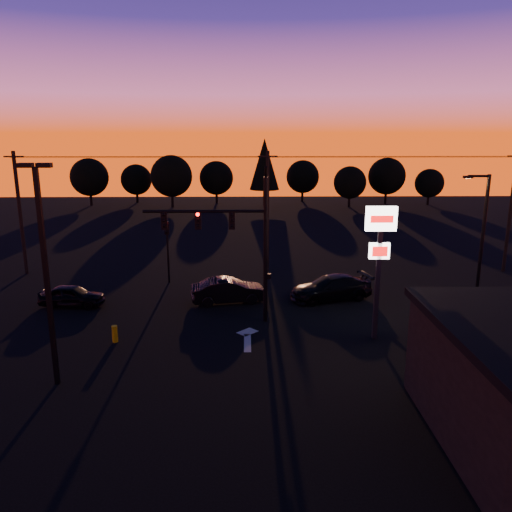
{
  "coord_description": "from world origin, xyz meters",
  "views": [
    {
      "loc": [
        0.5,
        -22.21,
        10.24
      ],
      "look_at": [
        1.0,
        5.0,
        3.5
      ],
      "focal_mm": 35.0,
      "sensor_mm": 36.0,
      "label": 1
    }
  ],
  "objects_px": {
    "secondary_signal": "(167,243)",
    "pylon_sign": "(380,245)",
    "bollard": "(115,334)",
    "suv_parked": "(489,357)",
    "parking_lot_light": "(45,262)",
    "car_mid": "(229,291)",
    "car_right": "(331,288)",
    "car_left": "(72,296)",
    "streetlight": "(481,237)",
    "traffic_signal_mast": "(236,235)"
  },
  "relations": [
    {
      "from": "secondary_signal",
      "to": "pylon_sign",
      "type": "relative_size",
      "value": 0.64
    },
    {
      "from": "bollard",
      "to": "suv_parked",
      "type": "xyz_separation_m",
      "value": [
        17.19,
        -3.65,
        0.32
      ]
    },
    {
      "from": "secondary_signal",
      "to": "parking_lot_light",
      "type": "bearing_deg",
      "value": -99.79
    },
    {
      "from": "parking_lot_light",
      "to": "car_mid",
      "type": "bearing_deg",
      "value": 56.14
    },
    {
      "from": "pylon_sign",
      "to": "bollard",
      "type": "distance_m",
      "value": 13.91
    },
    {
      "from": "car_mid",
      "to": "suv_parked",
      "type": "height_order",
      "value": "car_mid"
    },
    {
      "from": "parking_lot_light",
      "to": "suv_parked",
      "type": "xyz_separation_m",
      "value": [
        18.52,
        0.61,
        -4.52
      ]
    },
    {
      "from": "car_mid",
      "to": "car_right",
      "type": "height_order",
      "value": "car_mid"
    },
    {
      "from": "parking_lot_light",
      "to": "car_left",
      "type": "distance_m",
      "value": 11.03
    },
    {
      "from": "streetlight",
      "to": "traffic_signal_mast",
      "type": "bearing_deg",
      "value": -173.86
    },
    {
      "from": "streetlight",
      "to": "bollard",
      "type": "height_order",
      "value": "streetlight"
    },
    {
      "from": "parking_lot_light",
      "to": "streetlight",
      "type": "relative_size",
      "value": 1.14
    },
    {
      "from": "secondary_signal",
      "to": "pylon_sign",
      "type": "xyz_separation_m",
      "value": [
        12.0,
        -9.99,
        2.05
      ]
    },
    {
      "from": "parking_lot_light",
      "to": "car_right",
      "type": "height_order",
      "value": "parking_lot_light"
    },
    {
      "from": "parking_lot_light",
      "to": "secondary_signal",
      "type": "bearing_deg",
      "value": 80.21
    },
    {
      "from": "pylon_sign",
      "to": "secondary_signal",
      "type": "bearing_deg",
      "value": 140.23
    },
    {
      "from": "secondary_signal",
      "to": "parking_lot_light",
      "type": "height_order",
      "value": "parking_lot_light"
    },
    {
      "from": "car_mid",
      "to": "suv_parked",
      "type": "bearing_deg",
      "value": -139.97
    },
    {
      "from": "pylon_sign",
      "to": "parking_lot_light",
      "type": "bearing_deg",
      "value": -162.77
    },
    {
      "from": "pylon_sign",
      "to": "bollard",
      "type": "bearing_deg",
      "value": -178.93
    },
    {
      "from": "suv_parked",
      "to": "parking_lot_light",
      "type": "bearing_deg",
      "value": 147.07
    },
    {
      "from": "secondary_signal",
      "to": "car_left",
      "type": "distance_m",
      "value": 7.36
    },
    {
      "from": "traffic_signal_mast",
      "to": "parking_lot_light",
      "type": "xyz_separation_m",
      "value": [
        -7.4,
        -6.99,
        0.33
      ]
    },
    {
      "from": "secondary_signal",
      "to": "car_left",
      "type": "bearing_deg",
      "value": -136.73
    },
    {
      "from": "traffic_signal_mast",
      "to": "suv_parked",
      "type": "relative_size",
      "value": 1.6
    },
    {
      "from": "streetlight",
      "to": "suv_parked",
      "type": "relative_size",
      "value": 1.49
    },
    {
      "from": "parking_lot_light",
      "to": "suv_parked",
      "type": "bearing_deg",
      "value": 1.88
    },
    {
      "from": "streetlight",
      "to": "car_left",
      "type": "height_order",
      "value": "streetlight"
    },
    {
      "from": "bollard",
      "to": "car_right",
      "type": "distance_m",
      "value": 13.56
    },
    {
      "from": "parking_lot_light",
      "to": "car_right",
      "type": "distance_m",
      "value": 17.62
    },
    {
      "from": "streetlight",
      "to": "car_mid",
      "type": "height_order",
      "value": "streetlight"
    },
    {
      "from": "traffic_signal_mast",
      "to": "secondary_signal",
      "type": "distance_m",
      "value": 9.19
    },
    {
      "from": "secondary_signal",
      "to": "car_mid",
      "type": "distance_m",
      "value": 6.45
    },
    {
      "from": "bollard",
      "to": "car_left",
      "type": "relative_size",
      "value": 0.22
    },
    {
      "from": "car_mid",
      "to": "car_right",
      "type": "bearing_deg",
      "value": -96.4
    },
    {
      "from": "pylon_sign",
      "to": "car_right",
      "type": "xyz_separation_m",
      "value": [
        -1.23,
        6.17,
        -4.16
      ]
    },
    {
      "from": "parking_lot_light",
      "to": "car_right",
      "type": "bearing_deg",
      "value": 38.8
    },
    {
      "from": "bollard",
      "to": "parking_lot_light",
      "type": "bearing_deg",
      "value": -107.47
    },
    {
      "from": "pylon_sign",
      "to": "car_mid",
      "type": "relative_size",
      "value": 1.48
    },
    {
      "from": "secondary_signal",
      "to": "streetlight",
      "type": "bearing_deg",
      "value": -17.56
    },
    {
      "from": "streetlight",
      "to": "car_right",
      "type": "relative_size",
      "value": 1.53
    },
    {
      "from": "parking_lot_light",
      "to": "car_left",
      "type": "height_order",
      "value": "parking_lot_light"
    },
    {
      "from": "traffic_signal_mast",
      "to": "car_left",
      "type": "height_order",
      "value": "traffic_signal_mast"
    },
    {
      "from": "car_left",
      "to": "car_right",
      "type": "height_order",
      "value": "car_right"
    },
    {
      "from": "traffic_signal_mast",
      "to": "pylon_sign",
      "type": "bearing_deg",
      "value": -19.36
    },
    {
      "from": "car_mid",
      "to": "traffic_signal_mast",
      "type": "bearing_deg",
      "value": 179.26
    },
    {
      "from": "bollard",
      "to": "car_mid",
      "type": "distance_m",
      "value": 8.11
    },
    {
      "from": "secondary_signal",
      "to": "car_right",
      "type": "distance_m",
      "value": 11.62
    },
    {
      "from": "parking_lot_light",
      "to": "streetlight",
      "type": "xyz_separation_m",
      "value": [
        21.41,
        8.5,
        -0.85
      ]
    },
    {
      "from": "secondary_signal",
      "to": "bollard",
      "type": "height_order",
      "value": "secondary_signal"
    }
  ]
}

